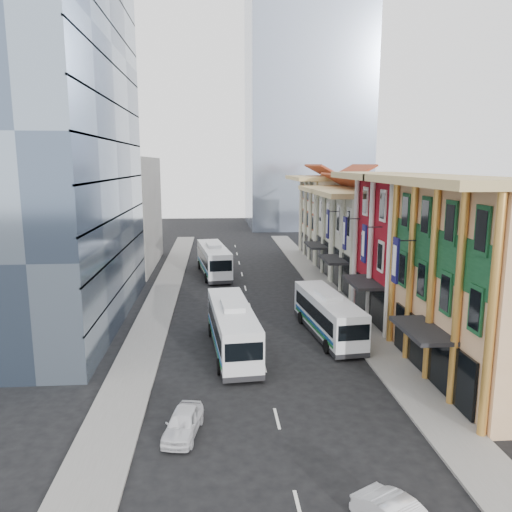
{
  "coord_description": "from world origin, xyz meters",
  "views": [
    {
      "loc": [
        -3.05,
        -23.07,
        13.21
      ],
      "look_at": [
        0.64,
        22.65,
        4.7
      ],
      "focal_mm": 35.0,
      "sensor_mm": 36.0,
      "label": 1
    }
  ],
  "objects": [
    {
      "name": "shophouse_cream_near",
      "position": [
        14.0,
        26.5,
        5.0
      ],
      "size": [
        8.0,
        9.0,
        10.0
      ],
      "primitive_type": "cube",
      "color": "beige",
      "rests_on": "ground"
    },
    {
      "name": "office_tower",
      "position": [
        -17.0,
        19.0,
        15.0
      ],
      "size": [
        12.0,
        26.0,
        30.0
      ],
      "primitive_type": "cube",
      "color": "#43536A",
      "rests_on": "ground"
    },
    {
      "name": "bus_left_far",
      "position": [
        -3.39,
        35.98,
        1.93
      ],
      "size": [
        4.39,
        12.31,
        3.86
      ],
      "primitive_type": null,
      "rotation": [
        0.0,
        0.0,
        0.13
      ],
      "color": "silver",
      "rests_on": "ground"
    },
    {
      "name": "ground",
      "position": [
        0.0,
        0.0,
        0.0
      ],
      "size": [
        200.0,
        200.0,
        0.0
      ],
      "primitive_type": "plane",
      "color": "black",
      "rests_on": "ground"
    },
    {
      "name": "bus_right",
      "position": [
        5.5,
        13.54,
        1.74
      ],
      "size": [
        3.65,
        11.09,
        3.49
      ],
      "primitive_type": null,
      "rotation": [
        0.0,
        0.0,
        0.1
      ],
      "color": "white",
      "rests_on": "ground"
    },
    {
      "name": "sedan_left",
      "position": [
        -4.81,
        -0.21,
        0.64
      ],
      "size": [
        2.18,
        4.0,
        1.29
      ],
      "primitive_type": "imported",
      "rotation": [
        0.0,
        0.0,
        -0.18
      ],
      "color": "silver",
      "rests_on": "ground"
    },
    {
      "name": "sidewalk_left",
      "position": [
        -8.5,
        22.0,
        0.07
      ],
      "size": [
        3.0,
        90.0,
        0.15
      ],
      "primitive_type": "cube",
      "color": "slate",
      "rests_on": "ground"
    },
    {
      "name": "office_block_far",
      "position": [
        -16.0,
        42.0,
        7.0
      ],
      "size": [
        10.0,
        18.0,
        14.0
      ],
      "primitive_type": "cube",
      "color": "gray",
      "rests_on": "ground"
    },
    {
      "name": "shophouse_cream_far",
      "position": [
        14.0,
        46.0,
        5.5
      ],
      "size": [
        8.0,
        12.0,
        11.0
      ],
      "primitive_type": "cube",
      "color": "beige",
      "rests_on": "ground"
    },
    {
      "name": "sidewalk_right",
      "position": [
        8.5,
        22.0,
        0.07
      ],
      "size": [
        3.0,
        90.0,
        0.15
      ],
      "primitive_type": "cube",
      "color": "slate",
      "rests_on": "ground"
    },
    {
      "name": "bus_left_near",
      "position": [
        -2.0,
        10.7,
        1.83
      ],
      "size": [
        3.67,
        11.6,
        3.66
      ],
      "primitive_type": null,
      "rotation": [
        0.0,
        0.0,
        0.09
      ],
      "color": "silver",
      "rests_on": "ground"
    },
    {
      "name": "shophouse_red",
      "position": [
        14.0,
        17.0,
        6.0
      ],
      "size": [
        8.0,
        10.0,
        12.0
      ],
      "primitive_type": "cube",
      "color": "maroon",
      "rests_on": "ground"
    },
    {
      "name": "shophouse_tan",
      "position": [
        14.0,
        5.0,
        6.0
      ],
      "size": [
        8.0,
        14.0,
        12.0
      ],
      "primitive_type": "cube",
      "color": "tan",
      "rests_on": "ground"
    },
    {
      "name": "shophouse_cream_mid",
      "position": [
        14.0,
        35.5,
        5.0
      ],
      "size": [
        8.0,
        9.0,
        10.0
      ],
      "primitive_type": "cube",
      "color": "beige",
      "rests_on": "ground"
    }
  ]
}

